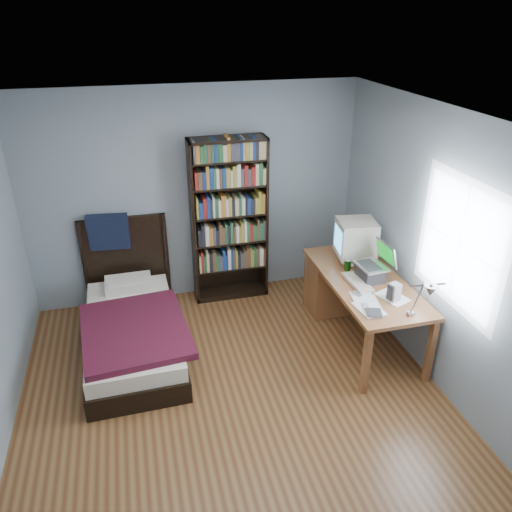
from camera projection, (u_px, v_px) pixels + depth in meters
name	position (u px, v px, depth m)	size (l,w,h in m)	color
room	(237.00, 285.00, 3.92)	(4.20, 4.24, 2.50)	brown
desk	(344.00, 284.00, 5.61)	(0.75, 1.67, 0.73)	brown
crt_monitor	(355.00, 238.00, 5.34)	(0.46, 0.42, 0.46)	beige
laptop	(372.00, 270.00, 5.01)	(0.34, 0.34, 0.40)	#2D2D30
desk_lamp	(428.00, 293.00, 3.96)	(0.21, 0.47, 0.55)	#99999E
keyboard	(358.00, 282.00, 4.98)	(0.16, 0.41, 0.03)	beige
speaker	(394.00, 292.00, 4.66)	(0.09, 0.09, 0.18)	gray
soda_can	(348.00, 265.00, 5.21)	(0.06, 0.06, 0.12)	#093507
mouse	(351.00, 264.00, 5.32)	(0.06, 0.10, 0.03)	silver
phone_silver	(357.00, 294.00, 4.78)	(0.05, 0.10, 0.02)	silver
phone_grey	(365.00, 306.00, 4.58)	(0.05, 0.10, 0.02)	gray
external_drive	(374.00, 313.00, 4.48)	(0.13, 0.13, 0.03)	gray
bookshelf	(229.00, 221.00, 5.79)	(0.88, 0.30, 1.95)	black
bed	(132.00, 325.00, 5.16)	(1.08, 2.01, 1.16)	black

